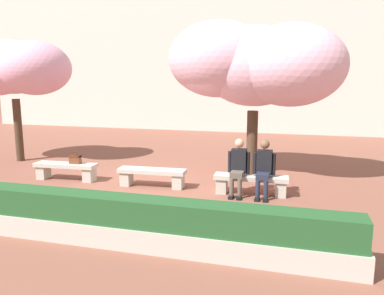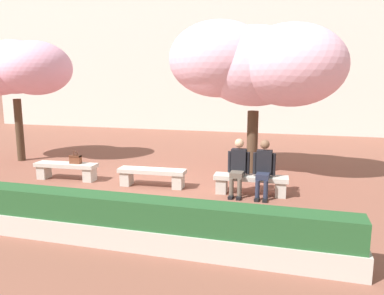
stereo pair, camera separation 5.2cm
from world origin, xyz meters
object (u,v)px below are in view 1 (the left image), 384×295
Objects in this scene: person_seated_right at (264,166)px; handbag at (75,159)px; stone_bench_center at (251,182)px; cherry_tree_secondary at (13,68)px; stone_bench_west_end at (66,169)px; person_seated_left at (238,165)px; stone_bench_near_west at (152,175)px; cherry_tree_main at (254,64)px.

person_seated_right is 3.81× the size of handbag.
cherry_tree_secondary is at bearing 167.24° from stone_bench_center.
person_seated_right is at bearing -10.52° from stone_bench_center.
stone_bench_center is 0.49m from person_seated_right.
stone_bench_west_end is at bearing 179.41° from person_seated_right.
person_seated_left is 0.58m from person_seated_right.
person_seated_left is at bearing -1.09° from handbag.
stone_bench_near_west is 1.32× the size of person_seated_left.
cherry_tree_main is at bearing 104.40° from person_seated_right.
stone_bench_west_end is 1.32× the size of person_seated_right.
stone_bench_center is at bearing 0.00° from stone_bench_west_end.
handbag is 0.07× the size of cherry_tree_main.
handbag is (-4.31, 0.08, -0.12)m from person_seated_left.
stone_bench_west_end is 5.03× the size of handbag.
stone_bench_west_end is 0.44× the size of cherry_tree_secondary.
stone_bench_west_end is 4.87m from stone_bench_center.
stone_bench_near_west and stone_bench_center have the same top height.
person_seated_right is at bearing -1.13° from stone_bench_near_west.
cherry_tree_main is (0.08, 1.94, 2.34)m from person_seated_left.
person_seated_left is at bearing -92.40° from cherry_tree_main.
person_seated_left is 1.00× the size of person_seated_right.
stone_bench_west_end is at bearing 180.00° from stone_bench_near_west.
cherry_tree_secondary reaches higher than handbag.
stone_bench_center is 8.42m from cherry_tree_secondary.
person_seated_right is at bearing -0.59° from stone_bench_west_end.
cherry_tree_secondary reaches higher than person_seated_left.
stone_bench_center is 5.03× the size of handbag.
cherry_tree_secondary reaches higher than person_seated_right.
person_seated_right is at bearing -12.69° from cherry_tree_secondary.
cherry_tree_secondary is (-3.18, 1.73, 2.40)m from handbag.
cherry_tree_secondary is (-7.78, 1.76, 2.68)m from stone_bench_center.
cherry_tree_main is at bearing 22.95° from handbag.
person_seated_right is 0.27× the size of cherry_tree_main.
cherry_tree_secondary reaches higher than stone_bench_center.
cherry_tree_main is at bearing 96.34° from stone_bench_center.
stone_bench_center is 3.33m from cherry_tree_main.
stone_bench_near_west is 5.03× the size of handbag.
person_seated_left is at bearing -180.00° from person_seated_right.
person_seated_left is at bearing -13.63° from cherry_tree_secondary.
cherry_tree_main reaches higher than stone_bench_near_west.
cherry_tree_main is at bearing 87.60° from person_seated_left.
handbag is at bearing 178.91° from person_seated_left.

